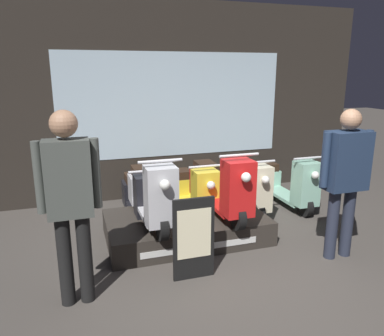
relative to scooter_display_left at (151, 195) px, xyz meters
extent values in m
plane|color=#423D38|center=(0.79, -1.26, -0.65)|extent=(30.00, 30.00, 0.00)
cube|color=#28231E|center=(0.79, 1.86, 0.95)|extent=(6.82, 0.08, 3.20)
cube|color=silver|center=(0.79, 1.81, 0.90)|extent=(3.75, 0.01, 1.70)
cube|color=#2D2823|center=(0.45, 0.04, -0.50)|extent=(2.00, 1.15, 0.30)
cube|color=silver|center=(0.45, -0.53, -0.52)|extent=(1.40, 0.01, 0.08)
cylinder|color=black|center=(0.00, -0.54, -0.19)|extent=(0.09, 0.32, 0.32)
cylinder|color=black|center=(0.00, 0.63, -0.19)|extent=(0.09, 0.32, 0.32)
cube|color=#BCBCC1|center=(0.00, 0.04, -0.20)|extent=(0.31, 1.07, 0.05)
cube|color=#BCBCC1|center=(0.00, -0.52, 0.15)|extent=(0.33, 0.29, 0.65)
cube|color=#BCBCC1|center=(0.00, 0.61, -0.11)|extent=(0.35, 0.34, 0.37)
cube|color=black|center=(0.00, 0.60, 0.14)|extent=(0.25, 0.30, 0.13)
cylinder|color=silver|center=(0.00, -0.52, 0.54)|extent=(0.47, 0.03, 0.03)
sphere|color=white|center=(0.00, -0.72, 0.33)|extent=(0.11, 0.11, 0.11)
cylinder|color=black|center=(0.90, -0.54, -0.19)|extent=(0.09, 0.32, 0.32)
cylinder|color=black|center=(0.90, 0.63, -0.19)|extent=(0.09, 0.32, 0.32)
cube|color=red|center=(0.90, 0.04, -0.20)|extent=(0.31, 1.07, 0.05)
cube|color=red|center=(0.90, -0.52, 0.15)|extent=(0.33, 0.29, 0.65)
cube|color=red|center=(0.90, 0.61, -0.11)|extent=(0.35, 0.34, 0.37)
cube|color=black|center=(0.90, 0.60, 0.14)|extent=(0.25, 0.30, 0.13)
cylinder|color=silver|center=(0.90, -0.52, 0.54)|extent=(0.47, 0.03, 0.03)
sphere|color=white|center=(0.90, -0.72, 0.33)|extent=(0.11, 0.11, 0.11)
cylinder|color=black|center=(0.00, 0.21, -0.49)|extent=(0.09, 0.32, 0.32)
cylinder|color=black|center=(0.00, 1.38, -0.49)|extent=(0.09, 0.32, 0.32)
cube|color=black|center=(0.00, 0.80, -0.50)|extent=(0.31, 1.07, 0.05)
cube|color=black|center=(0.00, 0.24, -0.15)|extent=(0.33, 0.29, 0.65)
cube|color=black|center=(0.00, 1.36, -0.41)|extent=(0.35, 0.34, 0.37)
cube|color=black|center=(0.00, 1.35, -0.16)|extent=(0.25, 0.30, 0.13)
cylinder|color=silver|center=(0.00, 0.23, 0.24)|extent=(0.47, 0.03, 0.03)
sphere|color=white|center=(0.00, 0.04, 0.03)|extent=(0.11, 0.11, 0.11)
cylinder|color=black|center=(0.78, 0.21, -0.49)|extent=(0.09, 0.32, 0.32)
cylinder|color=black|center=(0.78, 1.38, -0.49)|extent=(0.09, 0.32, 0.32)
cube|color=yellow|center=(0.78, 0.80, -0.50)|extent=(0.31, 1.07, 0.05)
cube|color=yellow|center=(0.78, 0.24, -0.15)|extent=(0.33, 0.29, 0.65)
cube|color=yellow|center=(0.78, 1.36, -0.41)|extent=(0.35, 0.34, 0.37)
cube|color=black|center=(0.78, 1.35, -0.16)|extent=(0.25, 0.30, 0.13)
cylinder|color=silver|center=(0.78, 0.23, 0.24)|extent=(0.47, 0.03, 0.03)
sphere|color=white|center=(0.78, 0.04, 0.03)|extent=(0.11, 0.11, 0.11)
cylinder|color=black|center=(1.57, 0.21, -0.49)|extent=(0.09, 0.32, 0.32)
cylinder|color=black|center=(1.57, 1.38, -0.49)|extent=(0.09, 0.32, 0.32)
cube|color=beige|center=(1.57, 0.80, -0.50)|extent=(0.31, 1.07, 0.05)
cube|color=beige|center=(1.57, 0.24, -0.15)|extent=(0.33, 0.29, 0.65)
cube|color=beige|center=(1.57, 1.36, -0.41)|extent=(0.35, 0.34, 0.37)
cube|color=black|center=(1.57, 1.35, -0.16)|extent=(0.25, 0.30, 0.13)
cylinder|color=silver|center=(1.57, 0.23, 0.24)|extent=(0.47, 0.03, 0.03)
sphere|color=white|center=(1.57, 0.04, 0.03)|extent=(0.11, 0.11, 0.11)
cylinder|color=black|center=(2.35, 0.21, -0.49)|extent=(0.09, 0.32, 0.32)
cylinder|color=black|center=(2.35, 1.38, -0.49)|extent=(0.09, 0.32, 0.32)
cube|color=#8EC6AD|center=(2.35, 0.80, -0.50)|extent=(0.31, 1.07, 0.05)
cube|color=#8EC6AD|center=(2.35, 0.24, -0.15)|extent=(0.33, 0.29, 0.65)
cube|color=#8EC6AD|center=(2.35, 1.36, -0.41)|extent=(0.35, 0.34, 0.37)
cube|color=black|center=(2.35, 1.35, -0.16)|extent=(0.25, 0.30, 0.13)
cylinder|color=silver|center=(2.35, 0.23, 0.24)|extent=(0.47, 0.03, 0.03)
sphere|color=white|center=(2.35, 0.04, 0.03)|extent=(0.11, 0.11, 0.11)
cylinder|color=black|center=(-1.00, -0.97, -0.22)|extent=(0.13, 0.13, 0.86)
cylinder|color=black|center=(-0.83, -0.97, -0.22)|extent=(0.13, 0.13, 0.86)
cube|color=#474C47|center=(-0.91, -0.97, 0.55)|extent=(0.39, 0.22, 0.68)
cylinder|color=#474C47|center=(-1.15, -0.97, 0.58)|extent=(0.08, 0.08, 0.63)
cylinder|color=#474C47|center=(-0.68, -0.97, 0.58)|extent=(0.08, 0.08, 0.63)
sphere|color=#A87A5B|center=(-0.91, -0.97, 1.02)|extent=(0.23, 0.23, 0.23)
cylinder|color=#232838|center=(1.88, -0.97, -0.24)|extent=(0.13, 0.13, 0.82)
cylinder|color=#232838|center=(2.09, -0.97, -0.24)|extent=(0.13, 0.13, 0.82)
cube|color=#1E2D47|center=(1.99, -0.97, 0.50)|extent=(0.47, 0.26, 0.65)
cylinder|color=#1E2D47|center=(1.71, -0.97, 0.52)|extent=(0.08, 0.08, 0.60)
cylinder|color=#1E2D47|center=(2.26, -0.97, 0.52)|extent=(0.08, 0.08, 0.60)
sphere|color=#A87A5B|center=(1.99, -0.97, 0.95)|extent=(0.22, 0.22, 0.22)
cube|color=black|center=(0.24, -0.90, -0.21)|extent=(0.44, 0.04, 0.88)
cube|color=beige|center=(0.24, -0.93, -0.15)|extent=(0.36, 0.01, 0.53)
camera|label=1|loc=(-0.85, -4.23, 1.45)|focal=35.00mm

